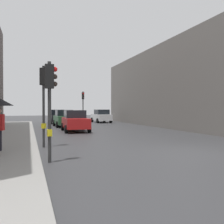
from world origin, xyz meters
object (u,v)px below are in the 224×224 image
at_px(car_white_compact, 101,116).
at_px(car_green_estate, 64,118).
at_px(traffic_light_near_left, 50,93).
at_px(traffic_light_near_right, 44,91).
at_px(car_red_sedan, 75,121).
at_px(traffic_light_far_median, 83,102).
at_px(pedestrian_with_umbrella, 0,110).
at_px(car_dark_suv, 57,117).

bearing_deg(car_white_compact, car_green_estate, -133.94).
bearing_deg(traffic_light_near_left, traffic_light_near_right, 90.07).
height_order(traffic_light_near_left, car_red_sedan, traffic_light_near_left).
height_order(traffic_light_far_median, pedestrian_with_umbrella, traffic_light_far_median).
relative_size(traffic_light_near_right, traffic_light_far_median, 1.00).
bearing_deg(traffic_light_near_right, pedestrian_with_umbrella, -140.76).
relative_size(traffic_light_near_right, car_white_compact, 0.94).
bearing_deg(car_red_sedan, traffic_light_near_left, -104.45).
bearing_deg(car_dark_suv, traffic_light_near_right, -97.98).
relative_size(car_dark_suv, pedestrian_with_umbrella, 1.98).
distance_m(car_dark_suv, pedestrian_with_umbrella, 21.40).
xyz_separation_m(car_white_compact, car_red_sedan, (-5.70, -11.71, 0.00)).
bearing_deg(car_green_estate, pedestrian_with_umbrella, -107.19).
xyz_separation_m(car_red_sedan, car_dark_suv, (-0.22, 11.60, 0.00)).
bearing_deg(pedestrian_with_umbrella, car_green_estate, 72.81).
height_order(car_white_compact, car_red_sedan, same).
height_order(traffic_light_far_median, car_red_sedan, traffic_light_far_median).
bearing_deg(car_green_estate, traffic_light_near_left, -99.37).
bearing_deg(car_green_estate, car_white_compact, 46.06).
distance_m(traffic_light_near_right, car_dark_suv, 19.69).
bearing_deg(traffic_light_far_median, car_red_sedan, -106.21).
bearing_deg(pedestrian_with_umbrella, traffic_light_near_right, 39.24).
xyz_separation_m(traffic_light_near_left, traffic_light_near_right, (-0.00, 3.56, 0.30)).
distance_m(traffic_light_far_median, car_red_sedan, 9.35).
bearing_deg(pedestrian_with_umbrella, car_white_compact, 63.55).
distance_m(traffic_light_near_left, car_red_sedan, 11.86).
xyz_separation_m(traffic_light_near_right, car_red_sedan, (2.94, 7.82, -1.87)).
height_order(car_dark_suv, pedestrian_with_umbrella, pedestrian_with_umbrella).
bearing_deg(car_dark_suv, car_white_compact, 1.10).
distance_m(traffic_light_near_right, car_white_compact, 21.44).
relative_size(car_green_estate, pedestrian_with_umbrella, 1.98).
bearing_deg(pedestrian_with_umbrella, car_dark_suv, 77.76).
distance_m(traffic_light_near_left, car_green_estate, 17.35).
xyz_separation_m(traffic_light_near_right, pedestrian_with_umbrella, (-1.81, -1.48, -0.91)).
bearing_deg(traffic_light_far_median, car_green_estate, -130.58).
xyz_separation_m(car_dark_suv, pedestrian_with_umbrella, (-4.54, -20.90, 0.96)).
xyz_separation_m(traffic_light_near_right, car_white_compact, (8.64, 19.53, -1.87)).
height_order(traffic_light_near_right, traffic_light_far_median, traffic_light_near_right).
distance_m(traffic_light_near_left, pedestrian_with_umbrella, 2.83).
bearing_deg(traffic_light_far_median, car_dark_suv, 134.72).
bearing_deg(car_green_estate, car_red_sedan, -88.79).
bearing_deg(car_green_estate, traffic_light_near_right, -101.80).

